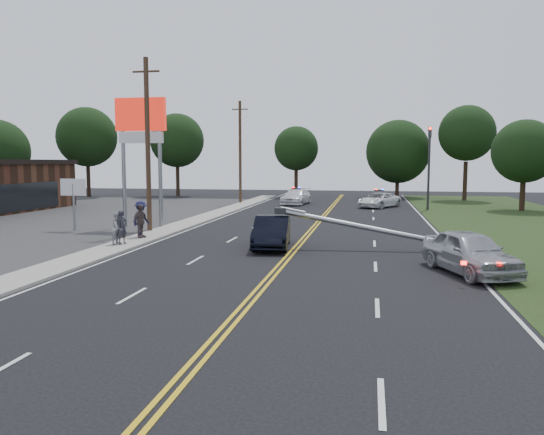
% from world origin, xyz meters
% --- Properties ---
extents(ground, '(120.00, 120.00, 0.00)m').
position_xyz_m(ground, '(0.00, 0.00, 0.00)').
color(ground, black).
rests_on(ground, ground).
extents(sidewalk, '(1.80, 70.00, 0.12)m').
position_xyz_m(sidewalk, '(-8.40, 10.00, 0.06)').
color(sidewalk, gray).
rests_on(sidewalk, ground).
extents(centerline_yellow, '(0.36, 80.00, 0.00)m').
position_xyz_m(centerline_yellow, '(0.00, 10.00, 0.01)').
color(centerline_yellow, gold).
rests_on(centerline_yellow, ground).
extents(pylon_sign, '(3.20, 0.35, 8.00)m').
position_xyz_m(pylon_sign, '(-10.50, 14.00, 6.00)').
color(pylon_sign, gray).
rests_on(pylon_sign, ground).
extents(small_sign, '(1.60, 0.14, 3.10)m').
position_xyz_m(small_sign, '(-14.00, 12.00, 2.33)').
color(small_sign, gray).
rests_on(small_sign, ground).
extents(traffic_signal, '(0.28, 0.41, 7.05)m').
position_xyz_m(traffic_signal, '(8.30, 30.00, 4.21)').
color(traffic_signal, '#2D2D30').
rests_on(traffic_signal, ground).
extents(fallen_streetlight, '(9.36, 0.44, 1.91)m').
position_xyz_m(fallen_streetlight, '(4.19, 8.00, 0.92)').
color(fallen_streetlight, '#2D2D30').
rests_on(fallen_streetlight, ground).
extents(utility_pole_mid, '(1.60, 0.28, 10.00)m').
position_xyz_m(utility_pole_mid, '(-9.20, 12.00, 5.08)').
color(utility_pole_mid, '#382619').
rests_on(utility_pole_mid, ground).
extents(utility_pole_far, '(1.60, 0.28, 10.00)m').
position_xyz_m(utility_pole_far, '(-9.20, 34.00, 5.08)').
color(utility_pole_far, '#382619').
rests_on(utility_pole_far, ground).
extents(tree_4, '(6.90, 6.90, 10.44)m').
position_xyz_m(tree_4, '(-29.20, 40.50, 6.98)').
color(tree_4, black).
rests_on(tree_4, ground).
extents(tree_5, '(6.40, 6.40, 9.85)m').
position_xyz_m(tree_5, '(-19.38, 43.78, 6.64)').
color(tree_5, black).
rests_on(tree_5, ground).
extents(tree_6, '(5.21, 5.21, 8.29)m').
position_xyz_m(tree_6, '(-5.26, 45.59, 5.67)').
color(tree_6, black).
rests_on(tree_6, ground).
extents(tree_7, '(7.29, 7.29, 8.93)m').
position_xyz_m(tree_7, '(6.50, 46.34, 5.28)').
color(tree_7, black).
rests_on(tree_7, ground).
extents(tree_8, '(5.87, 5.87, 10.06)m').
position_xyz_m(tree_8, '(13.36, 42.49, 7.10)').
color(tree_8, black).
rests_on(tree_8, ground).
extents(tree_9, '(5.31, 5.31, 7.64)m').
position_xyz_m(tree_9, '(16.09, 30.91, 4.98)').
color(tree_9, black).
rests_on(tree_9, ground).
extents(crashed_sedan, '(2.11, 4.76, 1.52)m').
position_xyz_m(crashed_sedan, '(-1.16, 7.84, 0.76)').
color(crashed_sedan, black).
rests_on(crashed_sedan, ground).
extents(waiting_sedan, '(3.42, 5.08, 1.61)m').
position_xyz_m(waiting_sedan, '(7.07, 3.29, 0.80)').
color(waiting_sedan, '#A1A3A9').
rests_on(waiting_sedan, ground).
extents(emergency_a, '(4.34, 5.23, 1.33)m').
position_xyz_m(emergency_a, '(4.23, 31.73, 0.66)').
color(emergency_a, white).
rests_on(emergency_a, ground).
extents(emergency_b, '(2.72, 5.44, 1.52)m').
position_xyz_m(emergency_b, '(-3.61, 33.86, 0.76)').
color(emergency_b, white).
rests_on(emergency_b, ground).
extents(bystander_a, '(0.55, 0.69, 1.64)m').
position_xyz_m(bystander_a, '(-8.38, 6.87, 0.94)').
color(bystander_a, '#292931').
rests_on(bystander_a, sidewalk).
extents(bystander_b, '(0.68, 0.82, 1.56)m').
position_xyz_m(bystander_b, '(-8.58, 6.88, 0.90)').
color(bystander_b, '#A0A0A4').
rests_on(bystander_b, sidewalk).
extents(bystander_c, '(0.94, 1.35, 1.90)m').
position_xyz_m(bystander_c, '(-8.61, 9.55, 1.07)').
color(bystander_c, '#191A3F').
rests_on(bystander_c, sidewalk).
extents(bystander_d, '(0.71, 1.12, 1.78)m').
position_xyz_m(bystander_d, '(-8.42, 9.06, 1.01)').
color(bystander_d, '#594947').
rests_on(bystander_d, sidewalk).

